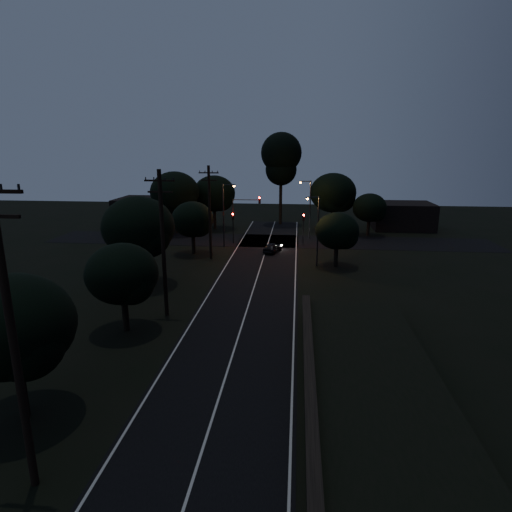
{
  "coord_description": "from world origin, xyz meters",
  "views": [
    {
      "loc": [
        3.8,
        -14.82,
        12.63
      ],
      "look_at": [
        0.0,
        24.0,
        2.5
      ],
      "focal_mm": 30.0,
      "sensor_mm": 36.0,
      "label": 1
    }
  ],
  "objects_px": {
    "tall_pine": "(281,158)",
    "signal_right": "(303,223)",
    "streetlight_a": "(225,211)",
    "signal_mast": "(246,211)",
    "utility_pole_far": "(210,211)",
    "utility_pole_near": "(12,334)",
    "signal_left": "(233,222)",
    "streetlight_b": "(309,205)",
    "utility_pole_mid": "(163,242)",
    "streetlight_c": "(316,226)",
    "car": "(272,248)"
  },
  "relations": [
    {
      "from": "streetlight_a",
      "to": "tall_pine",
      "type": "bearing_deg",
      "value": 69.64
    },
    {
      "from": "signal_mast",
      "to": "car",
      "type": "bearing_deg",
      "value": -49.67
    },
    {
      "from": "streetlight_a",
      "to": "streetlight_b",
      "type": "bearing_deg",
      "value": 29.48
    },
    {
      "from": "streetlight_a",
      "to": "signal_mast",
      "type": "bearing_deg",
      "value": 39.77
    },
    {
      "from": "signal_left",
      "to": "streetlight_a",
      "type": "height_order",
      "value": "streetlight_a"
    },
    {
      "from": "utility_pole_near",
      "to": "signal_left",
      "type": "bearing_deg",
      "value": 88.09
    },
    {
      "from": "utility_pole_near",
      "to": "signal_left",
      "type": "relative_size",
      "value": 2.93
    },
    {
      "from": "signal_right",
      "to": "streetlight_a",
      "type": "bearing_deg",
      "value": -168.66
    },
    {
      "from": "utility_pole_far",
      "to": "streetlight_c",
      "type": "bearing_deg",
      "value": -9.6
    },
    {
      "from": "signal_mast",
      "to": "utility_pole_far",
      "type": "bearing_deg",
      "value": -111.11
    },
    {
      "from": "utility_pole_near",
      "to": "car",
      "type": "xyz_separation_m",
      "value": [
        6.88,
        37.53,
        -5.65
      ]
    },
    {
      "from": "tall_pine",
      "to": "streetlight_b",
      "type": "height_order",
      "value": "tall_pine"
    },
    {
      "from": "utility_pole_mid",
      "to": "signal_mast",
      "type": "xyz_separation_m",
      "value": [
        3.09,
        24.99,
        -1.4
      ]
    },
    {
      "from": "signal_mast",
      "to": "signal_right",
      "type": "bearing_deg",
      "value": -0.03
    },
    {
      "from": "utility_pole_mid",
      "to": "signal_left",
      "type": "xyz_separation_m",
      "value": [
        1.4,
        24.99,
        -2.9
      ]
    },
    {
      "from": "tall_pine",
      "to": "streetlight_b",
      "type": "xyz_separation_m",
      "value": [
        4.31,
        -11.0,
        -5.95
      ]
    },
    {
      "from": "utility_pole_near",
      "to": "signal_right",
      "type": "relative_size",
      "value": 2.93
    },
    {
      "from": "streetlight_a",
      "to": "car",
      "type": "height_order",
      "value": "streetlight_a"
    },
    {
      "from": "utility_pole_far",
      "to": "signal_mast",
      "type": "height_order",
      "value": "utility_pole_far"
    },
    {
      "from": "utility_pole_near",
      "to": "signal_right",
      "type": "xyz_separation_m",
      "value": [
        10.6,
        41.99,
        -3.41
      ]
    },
    {
      "from": "tall_pine",
      "to": "signal_right",
      "type": "relative_size",
      "value": 3.58
    },
    {
      "from": "streetlight_a",
      "to": "utility_pole_mid",
      "type": "bearing_deg",
      "value": -91.73
    },
    {
      "from": "streetlight_b",
      "to": "utility_pole_mid",
      "type": "bearing_deg",
      "value": -111.3
    },
    {
      "from": "streetlight_c",
      "to": "utility_pole_near",
      "type": "bearing_deg",
      "value": -110.29
    },
    {
      "from": "tall_pine",
      "to": "signal_mast",
      "type": "bearing_deg",
      "value": -104.62
    },
    {
      "from": "utility_pole_near",
      "to": "car",
      "type": "distance_m",
      "value": 38.57
    },
    {
      "from": "utility_pole_far",
      "to": "utility_pole_mid",
      "type": "bearing_deg",
      "value": -90.0
    },
    {
      "from": "signal_left",
      "to": "car",
      "type": "relative_size",
      "value": 1.18
    },
    {
      "from": "utility_pole_mid",
      "to": "streetlight_b",
      "type": "xyz_separation_m",
      "value": [
        11.31,
        29.0,
        -1.1
      ]
    },
    {
      "from": "tall_pine",
      "to": "streetlight_b",
      "type": "distance_m",
      "value": 13.23
    },
    {
      "from": "utility_pole_near",
      "to": "signal_left",
      "type": "height_order",
      "value": "utility_pole_near"
    },
    {
      "from": "tall_pine",
      "to": "signal_mast",
      "type": "height_order",
      "value": "tall_pine"
    },
    {
      "from": "signal_left",
      "to": "streetlight_a",
      "type": "relative_size",
      "value": 0.51
    },
    {
      "from": "utility_pole_far",
      "to": "signal_right",
      "type": "relative_size",
      "value": 2.56
    },
    {
      "from": "signal_mast",
      "to": "streetlight_c",
      "type": "height_order",
      "value": "streetlight_c"
    },
    {
      "from": "signal_mast",
      "to": "streetlight_a",
      "type": "bearing_deg",
      "value": -140.23
    },
    {
      "from": "signal_left",
      "to": "signal_mast",
      "type": "xyz_separation_m",
      "value": [
        1.69,
        0.0,
        1.5
      ]
    },
    {
      "from": "tall_pine",
      "to": "utility_pole_far",
      "type": "bearing_deg",
      "value": -106.93
    },
    {
      "from": "tall_pine",
      "to": "streetlight_b",
      "type": "relative_size",
      "value": 1.84
    },
    {
      "from": "utility_pole_far",
      "to": "car",
      "type": "distance_m",
      "value": 9.15
    },
    {
      "from": "utility_pole_near",
      "to": "utility_pole_mid",
      "type": "relative_size",
      "value": 1.09
    },
    {
      "from": "signal_mast",
      "to": "streetlight_a",
      "type": "height_order",
      "value": "streetlight_a"
    },
    {
      "from": "streetlight_b",
      "to": "streetlight_c",
      "type": "xyz_separation_m",
      "value": [
        0.52,
        -14.0,
        -0.29
      ]
    },
    {
      "from": "signal_mast",
      "to": "streetlight_c",
      "type": "xyz_separation_m",
      "value": [
        8.74,
        -9.99,
        0.01
      ]
    },
    {
      "from": "utility_pole_near",
      "to": "signal_mast",
      "type": "distance_m",
      "value": 42.15
    },
    {
      "from": "signal_mast",
      "to": "streetlight_b",
      "type": "relative_size",
      "value": 0.78
    },
    {
      "from": "signal_left",
      "to": "streetlight_b",
      "type": "height_order",
      "value": "streetlight_b"
    },
    {
      "from": "signal_left",
      "to": "signal_right",
      "type": "height_order",
      "value": "same"
    },
    {
      "from": "utility_pole_near",
      "to": "signal_mast",
      "type": "relative_size",
      "value": 1.92
    },
    {
      "from": "utility_pole_mid",
      "to": "utility_pole_far",
      "type": "xyz_separation_m",
      "value": [
        0.0,
        17.0,
        -0.25
      ]
    }
  ]
}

